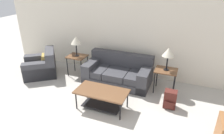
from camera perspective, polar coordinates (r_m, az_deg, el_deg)
The scene contains 10 objects.
wall_back at distance 6.07m, azimuth 6.34°, elevation 9.18°, with size 8.97×0.06×2.60m.
couch at distance 5.89m, azimuth 1.80°, elevation -1.69°, with size 1.92×0.99×0.82m.
armchair at distance 6.71m, azimuth -19.49°, elevation 0.22°, with size 1.33×1.33×0.80m.
coffee_table at distance 4.73m, azimuth -2.92°, elevation -8.08°, with size 1.22×0.63×0.47m.
side_table_left at distance 6.29m, azimuth -9.93°, elevation 2.56°, with size 0.58×0.49×0.64m.
side_table_right at distance 5.47m, azimuth 15.14°, elevation -1.46°, with size 0.58×0.49×0.64m.
table_lamp_left at distance 6.11m, azimuth -10.31°, elevation 7.37°, with size 0.31×0.31×0.61m.
table_lamp_right at distance 5.26m, azimuth 15.80°, elevation 3.96°, with size 0.31×0.31×0.61m.
backpack at distance 5.01m, azimuth 16.26°, elevation -8.88°, with size 0.29×0.29×0.45m.
picture_frame at distance 6.22m, azimuth -10.92°, elevation 3.54°, with size 0.10×0.04×0.13m.
Camera 1 is at (1.55, -1.65, 2.91)m, focal length 32.00 mm.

